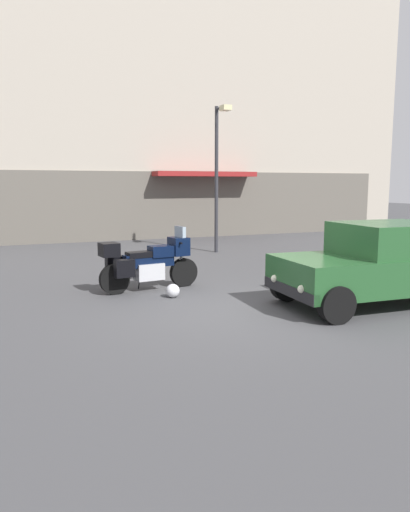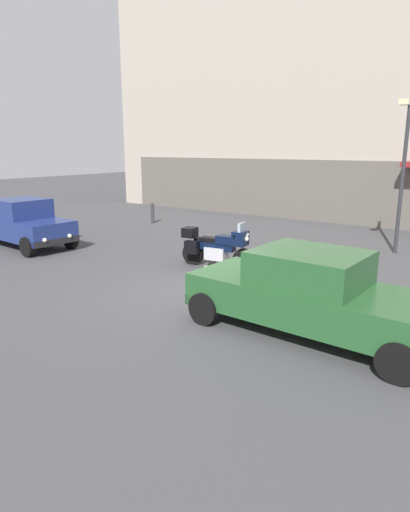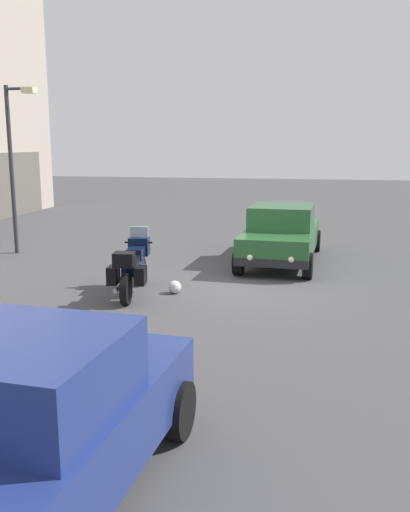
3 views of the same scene
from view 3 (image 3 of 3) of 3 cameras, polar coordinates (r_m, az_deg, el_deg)
The scene contains 6 objects.
ground_plane at distance 12.55m, azimuth 3.81°, elevation -3.19°, with size 80.00×80.00×0.00m, color #424244.
motorcycle at distance 11.85m, azimuth -7.41°, elevation -1.06°, with size 2.26×0.88×1.36m.
helmet at distance 11.98m, azimuth -3.13°, elevation -3.21°, with size 0.28×0.28×0.28m, color silver.
car_hatchback_near at distance 5.16m, azimuth -16.84°, elevation -16.30°, with size 3.96×2.01×1.64m.
car_sedan_far at distance 15.16m, azimuth 7.90°, elevation 2.29°, with size 4.64×2.11×1.56m.
streetlamp_curbside at distance 16.98m, azimuth -18.97°, elevation 9.97°, with size 0.28×0.94×4.78m.
Camera 3 is at (-12.04, -1.60, 3.17)m, focal length 38.88 mm.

